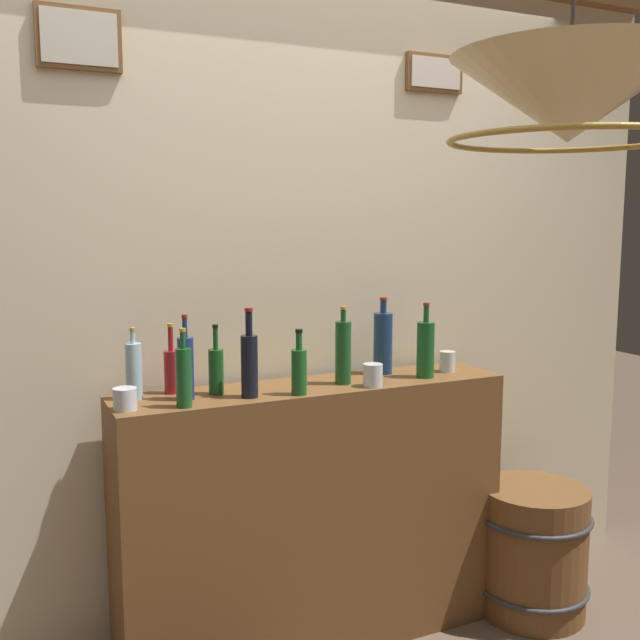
{
  "coord_description": "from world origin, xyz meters",
  "views": [
    {
      "loc": [
        -1.1,
        -1.55,
        1.63
      ],
      "look_at": [
        0.0,
        0.81,
        1.27
      ],
      "focal_mm": 41.04,
      "sensor_mm": 36.0,
      "label": 1
    }
  ],
  "objects_px": {
    "liquor_bottle_rye": "(171,369)",
    "glass_tumbler_shot": "(373,375)",
    "liquor_bottle_sherry": "(383,342)",
    "liquor_bottle_bourbon": "(426,348)",
    "pendant_lamp": "(569,102)",
    "wooden_barrel": "(533,550)",
    "liquor_bottle_tequila": "(216,370)",
    "glass_tumbler_rocks": "(447,361)",
    "liquor_bottle_scotch": "(299,370)",
    "liquor_bottle_whiskey": "(249,363)",
    "liquor_bottle_rum": "(343,352)",
    "liquor_bottle_mezcal": "(186,367)",
    "liquor_bottle_gin": "(184,376)",
    "liquor_bottle_brandy": "(134,370)",
    "glass_tumbler_highball": "(125,399)"
  },
  "relations": [
    {
      "from": "liquor_bottle_whiskey",
      "to": "liquor_bottle_scotch",
      "type": "bearing_deg",
      "value": -11.88
    },
    {
      "from": "liquor_bottle_sherry",
      "to": "glass_tumbler_highball",
      "type": "xyz_separation_m",
      "value": [
        -1.03,
        -0.14,
        -0.09
      ]
    },
    {
      "from": "pendant_lamp",
      "to": "liquor_bottle_mezcal",
      "type": "bearing_deg",
      "value": 130.73
    },
    {
      "from": "liquor_bottle_sherry",
      "to": "glass_tumbler_rocks",
      "type": "relative_size",
      "value": 3.67
    },
    {
      "from": "liquor_bottle_sherry",
      "to": "glass_tumbler_shot",
      "type": "bearing_deg",
      "value": -128.59
    },
    {
      "from": "liquor_bottle_whiskey",
      "to": "liquor_bottle_rum",
      "type": "height_order",
      "value": "liquor_bottle_whiskey"
    },
    {
      "from": "glass_tumbler_highball",
      "to": "glass_tumbler_shot",
      "type": "bearing_deg",
      "value": -2.65
    },
    {
      "from": "liquor_bottle_tequila",
      "to": "glass_tumbler_shot",
      "type": "distance_m",
      "value": 0.57
    },
    {
      "from": "liquor_bottle_whiskey",
      "to": "glass_tumbler_highball",
      "type": "relative_size",
      "value": 4.08
    },
    {
      "from": "liquor_bottle_gin",
      "to": "glass_tumbler_highball",
      "type": "xyz_separation_m",
      "value": [
        -0.18,
        0.04,
        -0.07
      ]
    },
    {
      "from": "liquor_bottle_sherry",
      "to": "liquor_bottle_bourbon",
      "type": "relative_size",
      "value": 1.05
    },
    {
      "from": "liquor_bottle_whiskey",
      "to": "liquor_bottle_gin",
      "type": "xyz_separation_m",
      "value": [
        -0.24,
        -0.04,
        -0.02
      ]
    },
    {
      "from": "glass_tumbler_shot",
      "to": "glass_tumbler_rocks",
      "type": "bearing_deg",
      "value": 14.58
    },
    {
      "from": "liquor_bottle_rye",
      "to": "glass_tumbler_shot",
      "type": "distance_m",
      "value": 0.73
    },
    {
      "from": "liquor_bottle_rye",
      "to": "glass_tumbler_shot",
      "type": "xyz_separation_m",
      "value": [
        0.69,
        -0.21,
        -0.04
      ]
    },
    {
      "from": "pendant_lamp",
      "to": "wooden_barrel",
      "type": "relative_size",
      "value": 1.16
    },
    {
      "from": "liquor_bottle_rye",
      "to": "liquor_bottle_whiskey",
      "type": "bearing_deg",
      "value": -36.85
    },
    {
      "from": "liquor_bottle_tequila",
      "to": "glass_tumbler_highball",
      "type": "distance_m",
      "value": 0.35
    },
    {
      "from": "liquor_bottle_rum",
      "to": "liquor_bottle_bourbon",
      "type": "relative_size",
      "value": 1.0
    },
    {
      "from": "liquor_bottle_whiskey",
      "to": "liquor_bottle_tequila",
      "type": "xyz_separation_m",
      "value": [
        -0.09,
        0.09,
        -0.03
      ]
    },
    {
      "from": "liquor_bottle_rye",
      "to": "liquor_bottle_scotch",
      "type": "xyz_separation_m",
      "value": [
        0.4,
        -0.21,
        0.0
      ]
    },
    {
      "from": "liquor_bottle_bourbon",
      "to": "liquor_bottle_scotch",
      "type": "bearing_deg",
      "value": -174.39
    },
    {
      "from": "liquor_bottle_whiskey",
      "to": "liquor_bottle_mezcal",
      "type": "bearing_deg",
      "value": 163.6
    },
    {
      "from": "wooden_barrel",
      "to": "liquor_bottle_tequila",
      "type": "bearing_deg",
      "value": 171.04
    },
    {
      "from": "liquor_bottle_rye",
      "to": "liquor_bottle_scotch",
      "type": "distance_m",
      "value": 0.45
    },
    {
      "from": "liquor_bottle_tequila",
      "to": "liquor_bottle_bourbon",
      "type": "xyz_separation_m",
      "value": [
        0.82,
        -0.07,
        0.03
      ]
    },
    {
      "from": "liquor_bottle_sherry",
      "to": "glass_tumbler_rocks",
      "type": "distance_m",
      "value": 0.28
    },
    {
      "from": "liquor_bottle_scotch",
      "to": "glass_tumbler_highball",
      "type": "height_order",
      "value": "liquor_bottle_scotch"
    },
    {
      "from": "liquor_bottle_whiskey",
      "to": "pendant_lamp",
      "type": "distance_m",
      "value": 1.3
    },
    {
      "from": "glass_tumbler_shot",
      "to": "liquor_bottle_tequila",
      "type": "bearing_deg",
      "value": 167.03
    },
    {
      "from": "liquor_bottle_mezcal",
      "to": "liquor_bottle_tequila",
      "type": "relative_size",
      "value": 1.18
    },
    {
      "from": "glass_tumbler_shot",
      "to": "wooden_barrel",
      "type": "height_order",
      "value": "glass_tumbler_shot"
    },
    {
      "from": "glass_tumbler_highball",
      "to": "wooden_barrel",
      "type": "distance_m",
      "value": 1.8
    },
    {
      "from": "liquor_bottle_mezcal",
      "to": "wooden_barrel",
      "type": "bearing_deg",
      "value": -6.96
    },
    {
      "from": "liquor_bottle_tequila",
      "to": "liquor_bottle_rye",
      "type": "bearing_deg",
      "value": 150.05
    },
    {
      "from": "liquor_bottle_tequila",
      "to": "pendant_lamp",
      "type": "bearing_deg",
      "value": -54.63
    },
    {
      "from": "liquor_bottle_gin",
      "to": "liquor_bottle_bourbon",
      "type": "bearing_deg",
      "value": 3.3
    },
    {
      "from": "liquor_bottle_bourbon",
      "to": "liquor_bottle_sherry",
      "type": "bearing_deg",
      "value": 131.9
    },
    {
      "from": "liquor_bottle_brandy",
      "to": "pendant_lamp",
      "type": "relative_size",
      "value": 0.4
    },
    {
      "from": "liquor_bottle_tequila",
      "to": "liquor_bottle_gin",
      "type": "bearing_deg",
      "value": -138.9
    },
    {
      "from": "glass_tumbler_highball",
      "to": "liquor_bottle_whiskey",
      "type": "bearing_deg",
      "value": -0.72
    },
    {
      "from": "liquor_bottle_rye",
      "to": "liquor_bottle_tequila",
      "type": "bearing_deg",
      "value": -29.95
    },
    {
      "from": "liquor_bottle_tequila",
      "to": "pendant_lamp",
      "type": "height_order",
      "value": "pendant_lamp"
    },
    {
      "from": "liquor_bottle_mezcal",
      "to": "liquor_bottle_brandy",
      "type": "height_order",
      "value": "liquor_bottle_mezcal"
    },
    {
      "from": "liquor_bottle_rye",
      "to": "liquor_bottle_scotch",
      "type": "height_order",
      "value": "liquor_bottle_rye"
    },
    {
      "from": "liquor_bottle_tequila",
      "to": "glass_tumbler_rocks",
      "type": "bearing_deg",
      "value": -1.44
    },
    {
      "from": "liquor_bottle_tequila",
      "to": "glass_tumbler_highball",
      "type": "bearing_deg",
      "value": -165.26
    },
    {
      "from": "liquor_bottle_brandy",
      "to": "glass_tumbler_highball",
      "type": "xyz_separation_m",
      "value": [
        -0.06,
        -0.14,
        -0.06
      ]
    },
    {
      "from": "glass_tumbler_rocks",
      "to": "glass_tumbler_highball",
      "type": "xyz_separation_m",
      "value": [
        -1.29,
        -0.06,
        -0.01
      ]
    },
    {
      "from": "liquor_bottle_rye",
      "to": "liquor_bottle_bourbon",
      "type": "relative_size",
      "value": 0.85
    }
  ]
}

